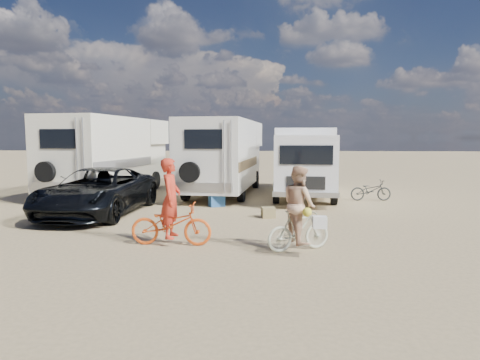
# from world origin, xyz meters

# --- Properties ---
(ground) EXTENTS (140.00, 140.00, 0.00)m
(ground) POSITION_xyz_m (0.00, 0.00, 0.00)
(ground) COLOR tan
(ground) RESTS_ON ground
(rv_main) EXTENTS (3.24, 7.90, 3.25)m
(rv_main) POSITION_xyz_m (0.22, 7.50, 1.62)
(rv_main) COLOR white
(rv_main) RESTS_ON ground
(rv_left) EXTENTS (3.58, 7.60, 3.36)m
(rv_left) POSITION_xyz_m (-4.84, 7.08, 1.68)
(rv_left) COLOR beige
(rv_left) RESTS_ON ground
(box_truck) EXTENTS (2.94, 7.28, 2.89)m
(box_truck) POSITION_xyz_m (3.70, 6.80, 1.44)
(box_truck) COLOR white
(box_truck) RESTS_ON ground
(dark_suv) EXTENTS (2.71, 5.55, 1.52)m
(dark_suv) POSITION_xyz_m (-3.39, 2.10, 0.76)
(dark_suv) COLOR black
(dark_suv) RESTS_ON ground
(bike_man) EXTENTS (1.90, 0.70, 0.99)m
(bike_man) POSITION_xyz_m (-0.13, -1.65, 0.50)
(bike_man) COLOR #E14F14
(bike_man) RESTS_ON ground
(bike_woman) EXTENTS (1.56, 1.02, 0.91)m
(bike_woman) POSITION_xyz_m (2.79, -1.96, 0.46)
(bike_woman) COLOR #B7BC9F
(bike_woman) RESTS_ON ground
(rider_man) EXTENTS (0.46, 0.68, 1.85)m
(rider_man) POSITION_xyz_m (-0.13, -1.65, 0.92)
(rider_man) COLOR red
(rider_man) RESTS_ON ground
(rider_woman) EXTENTS (0.94, 1.03, 1.71)m
(rider_woman) POSITION_xyz_m (2.79, -1.96, 0.86)
(rider_woman) COLOR tan
(rider_woman) RESTS_ON ground
(bike_parked) EXTENTS (1.61, 0.62, 0.83)m
(bike_parked) POSITION_xyz_m (6.24, 5.72, 0.42)
(bike_parked) COLOR #272A27
(bike_parked) RESTS_ON ground
(cooler) EXTENTS (0.65, 0.57, 0.43)m
(cooler) POSITION_xyz_m (0.28, 3.94, 0.21)
(cooler) COLOR #255491
(cooler) RESTS_ON ground
(crate) EXTENTS (0.47, 0.47, 0.32)m
(crate) POSITION_xyz_m (2.14, 1.88, 0.16)
(crate) COLOR olive
(crate) RESTS_ON ground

